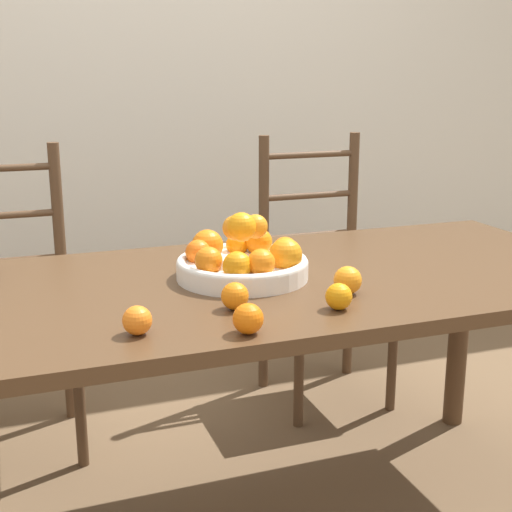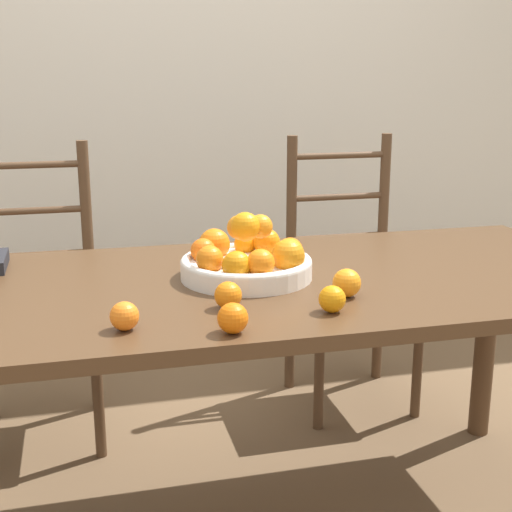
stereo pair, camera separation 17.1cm
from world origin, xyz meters
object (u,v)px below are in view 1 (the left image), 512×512
Objects in this scene: orange_loose_3 at (248,319)px; orange_loose_4 at (339,296)px; chair_right at (322,280)px; orange_loose_0 at (137,320)px; orange_loose_1 at (235,296)px; fruit_bowl at (243,260)px; orange_loose_2 at (348,280)px; chair_left at (8,314)px.

orange_loose_4 is at bearing 16.70° from orange_loose_3.
orange_loose_3 is 1.33m from chair_right.
orange_loose_1 reaches higher than orange_loose_0.
fruit_bowl is at bearing 66.79° from orange_loose_1.
orange_loose_1 is 0.23m from orange_loose_4.
fruit_bowl is 0.28m from orange_loose_2.
chair_left is (-0.48, 0.94, -0.30)m from orange_loose_1.
orange_loose_0 is (-0.33, -0.31, -0.02)m from fruit_bowl.
orange_loose_1 is 0.06× the size of chair_left.
orange_loose_0 is 1.09m from chair_left.
orange_loose_1 is at bearing -176.93° from orange_loose_2.
orange_loose_2 is at bearing 28.28° from orange_loose_3.
orange_loose_4 is at bearing 0.06° from orange_loose_0.
orange_loose_2 is at bearing -112.05° from chair_right.
orange_loose_2 is at bearing 3.07° from orange_loose_1.
fruit_bowl is 5.57× the size of orange_loose_0.
orange_loose_2 is 0.12m from orange_loose_4.
orange_loose_0 is 0.89× the size of orange_loose_2.
fruit_bowl is 0.40m from orange_loose_3.
chair_left reaches higher than fruit_bowl.
orange_loose_2 reaches higher than orange_loose_0.
orange_loose_1 is 0.06× the size of chair_right.
chair_left is (-0.69, 1.02, -0.29)m from orange_loose_4.
fruit_bowl is at bearing -51.08° from chair_left.
fruit_bowl is at bearing 42.82° from orange_loose_0.
orange_loose_1 is 1.03× the size of orange_loose_4.
orange_loose_3 is at bearing -151.72° from orange_loose_2.
orange_loose_3 is (-0.12, -0.38, -0.02)m from fruit_bowl.
orange_loose_2 is at bearing -50.27° from chair_left.
chair_right is at bearing 54.69° from orange_loose_1.
orange_loose_2 reaches higher than orange_loose_4.
chair_left is at bearing 128.63° from fruit_bowl.
orange_loose_0 is 1.00× the size of orange_loose_4.
fruit_bowl is 0.33× the size of chair_left.
orange_loose_0 is 0.95× the size of orange_loose_3.
fruit_bowl is 0.25m from orange_loose_1.
orange_loose_3 is 0.06× the size of chair_left.
chair_left is 1.00× the size of chair_right.
chair_right is (0.45, 1.02, -0.29)m from orange_loose_4.
orange_loose_1 reaches higher than orange_loose_4.
orange_loose_3 is at bearing -122.00° from chair_right.
orange_loose_0 is 0.45m from orange_loose_4.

